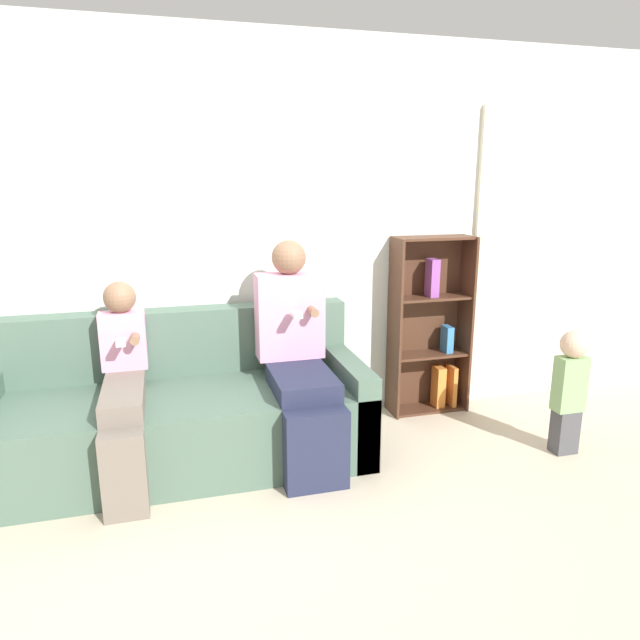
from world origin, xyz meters
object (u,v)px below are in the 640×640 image
at_px(adult_seated, 298,350).
at_px(toddler_standing, 570,386).
at_px(couch, 179,415).
at_px(bookshelf, 430,329).
at_px(child_seated, 123,387).

distance_m(adult_seated, toddler_standing, 1.66).
height_order(couch, adult_seated, adult_seated).
bearing_deg(toddler_standing, couch, 167.14).
xyz_separation_m(couch, bookshelf, (1.78, 0.34, 0.31)).
height_order(adult_seated, bookshelf, adult_seated).
xyz_separation_m(child_seated, bookshelf, (2.07, 0.50, 0.05)).
relative_size(adult_seated, toddler_standing, 1.66).
height_order(couch, child_seated, child_seated).
distance_m(child_seated, bookshelf, 2.13).
xyz_separation_m(couch, adult_seated, (0.70, -0.10, 0.37)).
bearing_deg(toddler_standing, bookshelf, 120.50).
bearing_deg(bookshelf, toddler_standing, -59.50).
distance_m(couch, bookshelf, 1.84).
bearing_deg(adult_seated, child_seated, -176.95).
xyz_separation_m(couch, child_seated, (-0.28, -0.16, 0.26)).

